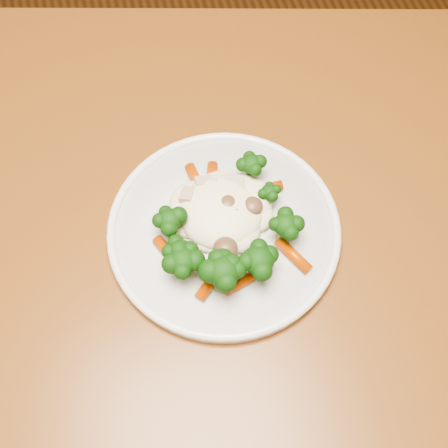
{
  "coord_description": "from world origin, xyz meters",
  "views": [
    {
      "loc": [
        -0.34,
        -0.39,
        1.31
      ],
      "look_at": [
        -0.27,
        -0.11,
        0.77
      ],
      "focal_mm": 45.0,
      "sensor_mm": 36.0,
      "label": 1
    }
  ],
  "objects": [
    {
      "name": "dining_table",
      "position": [
        -0.26,
        -0.15,
        0.65
      ],
      "size": [
        1.36,
        1.06,
        0.75
      ],
      "rotation": [
        0.0,
        0.0,
        -0.24
      ],
      "color": "brown",
      "rests_on": "ground"
    },
    {
      "name": "meal",
      "position": [
        -0.27,
        -0.12,
        0.78
      ],
      "size": [
        0.16,
        0.18,
        0.05
      ],
      "color": "#FCF2CA",
      "rests_on": "plate"
    },
    {
      "name": "plate",
      "position": [
        -0.27,
        -0.11,
        0.76
      ],
      "size": [
        0.26,
        0.26,
        0.01
      ],
      "primitive_type": "cylinder",
      "color": "white",
      "rests_on": "dining_table"
    }
  ]
}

